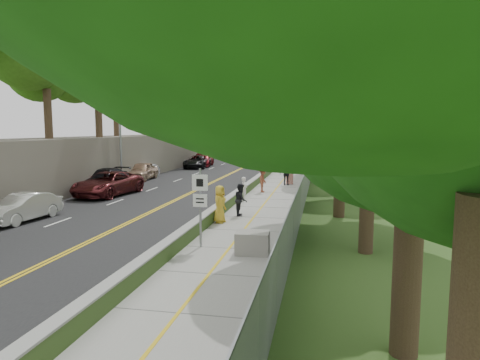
{
  "coord_description": "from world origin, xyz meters",
  "views": [
    {
      "loc": [
        5.68,
        -18.81,
        4.66
      ],
      "look_at": [
        0.5,
        8.0,
        1.4
      ],
      "focal_mm": 32.0,
      "sensor_mm": 36.0,
      "label": 1
    }
  ],
  "objects": [
    {
      "name": "sidewalk",
      "position": [
        2.55,
        15.0,
        0.03
      ],
      "size": [
        4.2,
        66.0,
        0.05
      ],
      "primitive_type": "cube",
      "color": "gray",
      "rests_on": "ground"
    },
    {
      "name": "car_2",
      "position": [
        -9.0,
        8.49,
        0.87
      ],
      "size": [
        3.33,
        6.19,
        1.65
      ],
      "primitive_type": "imported",
      "rotation": [
        0.0,
        0.0,
        -0.1
      ],
      "color": "#591C1E",
      "rests_on": "road"
    },
    {
      "name": "rock_embankment",
      "position": [
        -13.5,
        15.0,
        2.0
      ],
      "size": [
        5.0,
        66.0,
        4.0
      ],
      "primitive_type": "cube",
      "color": "#595147",
      "rests_on": "ground"
    },
    {
      "name": "chainlink_fence",
      "position": [
        4.65,
        15.0,
        1.0
      ],
      "size": [
        0.04,
        66.0,
        2.0
      ],
      "primitive_type": "cube",
      "color": "slate",
      "rests_on": "ground"
    },
    {
      "name": "trees_fenceside",
      "position": [
        7.0,
        15.0,
        7.0
      ],
      "size": [
        7.0,
        66.0,
        14.0
      ],
      "primitive_type": null,
      "color": "#29731D",
      "rests_on": "ground"
    },
    {
      "name": "painter_2",
      "position": [
        1.45,
        3.35,
        0.91
      ],
      "size": [
        0.76,
        0.92,
        1.72
      ],
      "primitive_type": "imported",
      "rotation": [
        0.0,
        0.0,
        1.71
      ],
      "color": "black",
      "rests_on": "sidewalk"
    },
    {
      "name": "painter_1",
      "position": [
        0.75,
        8.14,
        0.82
      ],
      "size": [
        0.51,
        0.64,
        1.54
      ],
      "primitive_type": "imported",
      "rotation": [
        0.0,
        0.0,
        1.85
      ],
      "color": "white",
      "rests_on": "sidewalk"
    },
    {
      "name": "car_5",
      "position": [
        -10.6,
        18.75,
        0.7
      ],
      "size": [
        1.57,
        4.07,
        1.32
      ],
      "primitive_type": "imported",
      "rotation": [
        0.0,
        0.0,
        0.04
      ],
      "color": "silver",
      "rests_on": "road"
    },
    {
      "name": "car_4",
      "position": [
        -10.53,
        17.64,
        0.85
      ],
      "size": [
        2.17,
        4.86,
        1.62
      ],
      "primitive_type": "imported",
      "rotation": [
        0.0,
        0.0,
        0.05
      ],
      "color": "tan",
      "rests_on": "road"
    },
    {
      "name": "concrete_block",
      "position": [
        3.2,
        -3.52,
        0.46
      ],
      "size": [
        1.27,
        0.98,
        0.82
      ],
      "primitive_type": "cube",
      "rotation": [
        0.0,
        0.0,
        0.04
      ],
      "color": "gray",
      "rests_on": "sidewalk"
    },
    {
      "name": "painter_3",
      "position": [
        1.45,
        12.0,
        0.96
      ],
      "size": [
        0.77,
        1.22,
        1.81
      ],
      "primitive_type": "imported",
      "rotation": [
        0.0,
        0.0,
        1.49
      ],
      "color": "#9C4A32",
      "rests_on": "sidewalk"
    },
    {
      "name": "car_7",
      "position": [
        -9.02,
        32.54,
        0.87
      ],
      "size": [
        2.91,
        5.94,
        1.66
      ],
      "primitive_type": "imported",
      "rotation": [
        0.0,
        0.0,
        0.1
      ],
      "color": "maroon",
      "rests_on": "road"
    },
    {
      "name": "painter_0",
      "position": [
        0.75,
        1.43,
        0.98
      ],
      "size": [
        0.75,
        1.0,
        1.85
      ],
      "primitive_type": "imported",
      "rotation": [
        0.0,
        0.0,
        1.38
      ],
      "color": "yellow",
      "rests_on": "sidewalk"
    },
    {
      "name": "car_8",
      "position": [
        -9.0,
        31.59,
        0.73
      ],
      "size": [
        1.72,
        4.07,
        1.37
      ],
      "primitive_type": "imported",
      "rotation": [
        0.0,
        0.0,
        -0.03
      ],
      "color": "silver",
      "rests_on": "road"
    },
    {
      "name": "streetlight",
      "position": [
        -10.46,
        14.0,
        4.64
      ],
      "size": [
        2.52,
        0.22,
        8.0
      ],
      "color": "gray",
      "rests_on": "ground"
    },
    {
      "name": "jersey_barrier",
      "position": [
        0.25,
        15.0,
        0.3
      ],
      "size": [
        0.42,
        66.0,
        0.6
      ],
      "primitive_type": "cube",
      "color": "#7ACB37",
      "rests_on": "ground"
    },
    {
      "name": "trees_embankment",
      "position": [
        -13.0,
        15.0,
        10.5
      ],
      "size": [
        6.4,
        66.0,
        13.0
      ],
      "primitive_type": null,
      "color": "#44821F",
      "rests_on": "rock_embankment"
    },
    {
      "name": "construction_barrel",
      "position": [
        3.0,
        17.18,
        0.55
      ],
      "size": [
        0.61,
        0.61,
        1.0
      ],
      "primitive_type": "cylinder",
      "color": "red",
      "rests_on": "sidewalk"
    },
    {
      "name": "signpost",
      "position": [
        1.05,
        -3.02,
        1.96
      ],
      "size": [
        0.62,
        0.09,
        3.1
      ],
      "color": "gray",
      "rests_on": "sidewalk"
    },
    {
      "name": "road",
      "position": [
        -5.4,
        15.0,
        0.02
      ],
      "size": [
        11.2,
        66.0,
        0.04
      ],
      "primitive_type": "cube",
      "color": "black",
      "rests_on": "ground"
    },
    {
      "name": "car_1",
      "position": [
        -9.07,
        -0.09,
        0.74
      ],
      "size": [
        1.84,
        4.35,
        1.4
      ],
      "primitive_type": "imported",
      "rotation": [
        0.0,
        0.0,
        -0.09
      ],
      "color": "silver",
      "rests_on": "road"
    },
    {
      "name": "car_3",
      "position": [
        -10.6,
        10.83,
        0.85
      ],
      "size": [
        2.32,
        5.61,
        1.62
      ],
      "primitive_type": "imported",
      "rotation": [
        0.0,
        0.0,
        0.01
      ],
      "color": "black",
      "rests_on": "road"
    },
    {
      "name": "person_far",
      "position": [
        2.8,
        16.35,
        0.98
      ],
      "size": [
        1.09,
        0.46,
        1.86
      ],
      "primitive_type": "imported",
      "rotation": [
        0.0,
        0.0,
        3.14
      ],
      "color": "black",
      "rests_on": "sidewalk"
    },
    {
      "name": "car_6",
      "position": [
        -9.0,
        30.12,
        0.78
      ],
      "size": [
        2.77,
        5.47,
        1.48
      ],
      "primitive_type": "imported",
      "rotation": [
        0.0,
        0.0,
        0.06
      ],
      "color": "black",
      "rests_on": "road"
    },
    {
      "name": "ground",
      "position": [
        0.0,
        0.0,
        0.0
      ],
      "size": [
        140.0,
        140.0,
        0.0
      ],
      "primitive_type": "plane",
      "color": "#33511E",
      "rests_on": "ground"
    }
  ]
}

